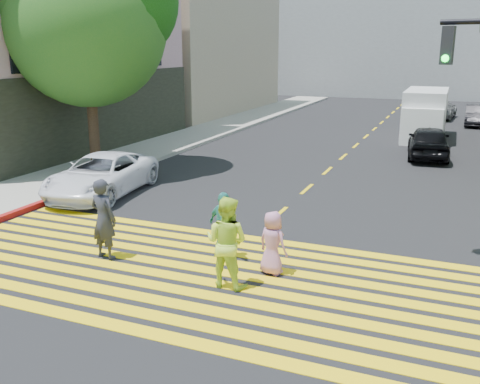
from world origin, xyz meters
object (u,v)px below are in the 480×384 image
Objects in this scene: pedestrian_child at (272,243)px; silver_car at (440,109)px; tree_left at (88,17)px; dark_car_parked at (477,115)px; pedestrian_woman at (227,242)px; white_van at (425,116)px; dark_car_near at (429,142)px; pedestrian_man at (104,219)px; pedestrian_extra at (224,225)px; white_sedan at (102,175)px.

pedestrian_child is 0.32× the size of silver_car.
tree_left is 24.16m from dark_car_parked.
tree_left reaches higher than silver_car.
pedestrian_woman is 0.34× the size of white_van.
white_van is at bearing -92.10° from pedestrian_woman.
pedestrian_woman is 0.45× the size of dark_car_near.
pedestrian_man is 20.77m from white_van.
pedestrian_woman is at bearing -99.18° from dark_car_parked.
pedestrian_extra is 0.40× the size of dark_car_parked.
pedestrian_child is at bearing -95.63° from white_van.
pedestrian_woman is 1.14m from pedestrian_child.
dark_car_near is 0.77× the size of white_van.
white_sedan is 1.13× the size of dark_car_near.
pedestrian_man is at bearing -105.97° from white_van.
pedestrian_child is 1.40m from pedestrian_extra.
tree_left is 12.76m from pedestrian_child.
pedestrian_woman is (8.87, -7.75, -4.78)m from tree_left.
dark_car_near is at bearing -84.60° from white_van.
pedestrian_man is 16.02m from dark_car_near.
pedestrian_extra reaches higher than white_sedan.
white_van is at bearing -89.37° from dark_car_near.
pedestrian_child is 26.30m from dark_car_parked.
white_van is at bearing -96.40° from pedestrian_man.
tree_left reaches higher than white_sedan.
dark_car_parked is (5.05, 26.83, -0.30)m from pedestrian_woman.
pedestrian_extra is (-0.67, 1.37, -0.16)m from pedestrian_woman.
pedestrian_man reaches higher than white_sedan.
dark_car_near is at bearing -103.23° from pedestrian_man.
tree_left is 17.46m from white_van.
pedestrian_man is at bearing 62.42° from dark_car_near.
pedestrian_woman reaches higher than pedestrian_extra.
pedestrian_man is 3.16m from pedestrian_woman.
dark_car_near is (3.58, 13.77, -0.06)m from pedestrian_extra.
white_van reaches higher than white_sedan.
pedestrian_child is (0.65, 0.91, -0.24)m from pedestrian_woman.
pedestrian_man reaches higher than silver_car.
white_van is (-0.54, 5.20, 0.49)m from dark_car_near.
white_van is (5.51, 20.03, 0.28)m from pedestrian_man.
white_van is at bearing 92.54° from silver_car.
white_van reaches higher than dark_car_parked.
tree_left is 25.25m from silver_car.
silver_car is (5.97, 29.23, -0.30)m from pedestrian_man.
tree_left reaches higher than pedestrian_child.
tree_left reaches higher than dark_car_parked.
pedestrian_woman is 1.36× the size of pedestrian_child.
pedestrian_man is at bearing -59.31° from white_sedan.
pedestrian_woman is 1.53m from pedestrian_extra.
dark_car_near reaches higher than pedestrian_child.
pedestrian_woman is 0.49× the size of dark_car_parked.
pedestrian_woman is 0.43× the size of silver_car.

